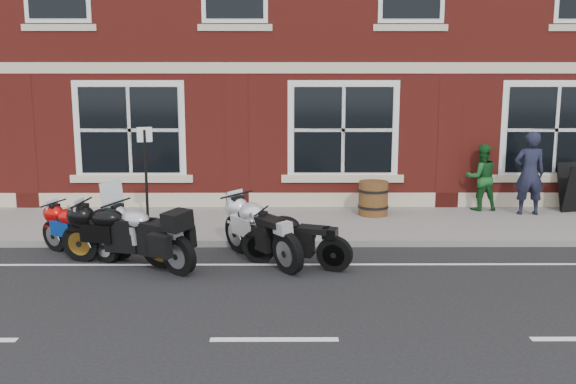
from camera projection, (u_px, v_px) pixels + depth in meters
name	position (u px, v px, depth m)	size (l,w,h in m)	color
ground	(277.00, 268.00, 10.92)	(80.00, 80.00, 0.00)	black
sidewalk	(279.00, 224.00, 13.86)	(30.00, 3.00, 0.12)	slate
kerb	(278.00, 243.00, 12.31)	(30.00, 0.16, 0.12)	slate
moto_touring_silver	(145.00, 233.00, 10.94)	(1.86, 1.42, 1.45)	black
moto_sport_red	(79.00, 229.00, 11.58)	(1.70, 1.17, 0.88)	black
moto_sport_black	(119.00, 232.00, 11.08)	(2.19, 0.71, 1.00)	black
moto_sport_silver	(262.00, 228.00, 11.22)	(1.44, 1.98, 1.04)	black
moto_naked_black	(294.00, 237.00, 10.93)	(1.90, 0.84, 0.89)	black
pedestrian_left	(529.00, 173.00, 14.42)	(0.69, 0.45, 1.88)	black
pedestrian_right	(481.00, 177.00, 14.91)	(0.75, 0.58, 1.54)	#164E1E
a_board_sign	(575.00, 187.00, 14.82)	(0.67, 0.45, 1.12)	black
barrel_planter	(373.00, 198.00, 14.43)	(0.69, 0.69, 0.77)	#4B3614
parking_sign	(146.00, 171.00, 12.83)	(0.29, 0.09, 2.11)	black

